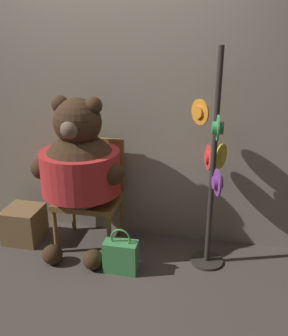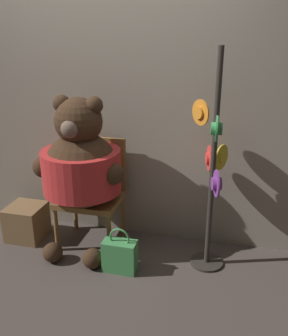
# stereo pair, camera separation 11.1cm
# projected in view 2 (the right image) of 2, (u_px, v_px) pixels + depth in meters

# --- Properties ---
(ground_plane) EXTENTS (14.00, 14.00, 0.00)m
(ground_plane) POSITION_uv_depth(u_px,v_px,m) (87.00, 269.00, 3.13)
(ground_plane) COLOR #4C423D
(wall_back) EXTENTS (8.00, 0.10, 2.73)m
(wall_back) POSITION_uv_depth(u_px,v_px,m) (111.00, 91.00, 3.33)
(wall_back) COLOR gray
(wall_back) RESTS_ON ground_plane
(chair) EXTENTS (0.56, 0.47, 0.97)m
(chair) POSITION_uv_depth(u_px,v_px,m) (93.00, 187.00, 3.42)
(chair) COLOR olive
(chair) RESTS_ON ground_plane
(teddy_bear) EXTENTS (0.81, 0.72, 1.39)m
(teddy_bear) POSITION_uv_depth(u_px,v_px,m) (81.00, 166.00, 3.18)
(teddy_bear) COLOR #3D2819
(teddy_bear) RESTS_ON ground_plane
(hat_display_rack) EXTENTS (0.35, 0.57, 1.78)m
(hat_display_rack) POSITION_uv_depth(u_px,v_px,m) (212.00, 173.00, 2.93)
(hat_display_rack) COLOR #332D28
(hat_display_rack) RESTS_ON ground_plane
(handbag_on_ground) EXTENTS (0.28, 0.14, 0.39)m
(handbag_on_ground) POSITION_uv_depth(u_px,v_px,m) (120.00, 255.00, 3.07)
(handbag_on_ground) COLOR #479E56
(handbag_on_ground) RESTS_ON ground_plane
(wooden_crate) EXTENTS (0.33, 0.33, 0.33)m
(wooden_crate) POSITION_uv_depth(u_px,v_px,m) (27.00, 222.00, 3.56)
(wooden_crate) COLOR brown
(wooden_crate) RESTS_ON ground_plane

